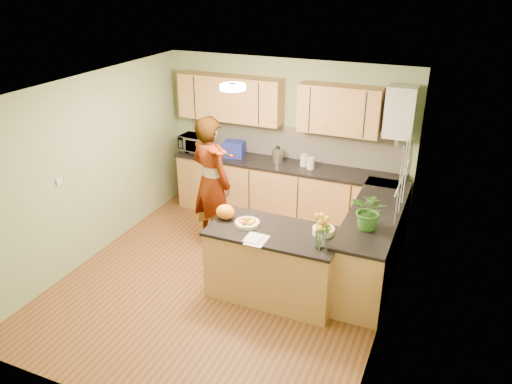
% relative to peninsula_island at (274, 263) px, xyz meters
% --- Properties ---
extents(floor, '(4.50, 4.50, 0.00)m').
position_rel_peninsula_island_xyz_m(floor, '(-0.68, 0.05, -0.45)').
color(floor, brown).
rests_on(floor, ground).
extents(ceiling, '(4.00, 4.50, 0.02)m').
position_rel_peninsula_island_xyz_m(ceiling, '(-0.68, 0.05, 2.05)').
color(ceiling, silver).
rests_on(ceiling, wall_back).
extents(wall_back, '(4.00, 0.02, 2.50)m').
position_rel_peninsula_island_xyz_m(wall_back, '(-0.68, 2.30, 0.80)').
color(wall_back, '#8DA274').
rests_on(wall_back, floor).
extents(wall_front, '(4.00, 0.02, 2.50)m').
position_rel_peninsula_island_xyz_m(wall_front, '(-0.68, -2.20, 0.80)').
color(wall_front, '#8DA274').
rests_on(wall_front, floor).
extents(wall_left, '(0.02, 4.50, 2.50)m').
position_rel_peninsula_island_xyz_m(wall_left, '(-2.68, 0.05, 0.80)').
color(wall_left, '#8DA274').
rests_on(wall_left, floor).
extents(wall_right, '(0.02, 4.50, 2.50)m').
position_rel_peninsula_island_xyz_m(wall_right, '(1.32, 0.05, 0.80)').
color(wall_right, '#8DA274').
rests_on(wall_right, floor).
extents(back_counter, '(3.64, 0.62, 0.94)m').
position_rel_peninsula_island_xyz_m(back_counter, '(-0.58, 2.00, 0.02)').
color(back_counter, '#AF7F46').
rests_on(back_counter, floor).
extents(right_counter, '(0.62, 2.24, 0.94)m').
position_rel_peninsula_island_xyz_m(right_counter, '(1.02, 0.90, 0.02)').
color(right_counter, '#AF7F46').
rests_on(right_counter, floor).
extents(splashback, '(3.60, 0.02, 0.52)m').
position_rel_peninsula_island_xyz_m(splashback, '(-0.58, 2.29, 0.75)').
color(splashback, beige).
rests_on(splashback, back_counter).
extents(upper_cabinets, '(3.20, 0.34, 0.70)m').
position_rel_peninsula_island_xyz_m(upper_cabinets, '(-0.86, 2.13, 1.40)').
color(upper_cabinets, '#AF7F46').
rests_on(upper_cabinets, wall_back).
extents(boiler, '(0.40, 0.30, 0.86)m').
position_rel_peninsula_island_xyz_m(boiler, '(1.02, 2.14, 1.45)').
color(boiler, silver).
rests_on(boiler, wall_back).
extents(window_right, '(0.01, 1.30, 1.05)m').
position_rel_peninsula_island_xyz_m(window_right, '(1.31, 0.65, 1.10)').
color(window_right, silver).
rests_on(window_right, wall_right).
extents(light_switch, '(0.02, 0.09, 0.09)m').
position_rel_peninsula_island_xyz_m(light_switch, '(-2.67, -0.55, 0.85)').
color(light_switch, silver).
rests_on(light_switch, wall_left).
extents(ceiling_lamp, '(0.30, 0.30, 0.07)m').
position_rel_peninsula_island_xyz_m(ceiling_lamp, '(-0.68, 0.35, 2.01)').
color(ceiling_lamp, '#FFEABF').
rests_on(ceiling_lamp, ceiling).
extents(peninsula_island, '(1.57, 0.80, 0.90)m').
position_rel_peninsula_island_xyz_m(peninsula_island, '(0.00, 0.00, 0.00)').
color(peninsula_island, '#AF7F46').
rests_on(peninsula_island, floor).
extents(fruit_dish, '(0.30, 0.30, 0.10)m').
position_rel_peninsula_island_xyz_m(fruit_dish, '(-0.35, -0.00, 0.49)').
color(fruit_dish, beige).
rests_on(fruit_dish, peninsula_island).
extents(orange_bowl, '(0.26, 0.26, 0.15)m').
position_rel_peninsula_island_xyz_m(orange_bowl, '(0.55, 0.15, 0.51)').
color(orange_bowl, beige).
rests_on(orange_bowl, peninsula_island).
extents(flower_vase, '(0.24, 0.24, 0.44)m').
position_rel_peninsula_island_xyz_m(flower_vase, '(0.60, -0.18, 0.74)').
color(flower_vase, silver).
rests_on(flower_vase, peninsula_island).
extents(orange_bag, '(0.27, 0.25, 0.18)m').
position_rel_peninsula_island_xyz_m(orange_bag, '(-0.66, 0.05, 0.54)').
color(orange_bag, orange).
rests_on(orange_bag, peninsula_island).
extents(papers, '(0.22, 0.30, 0.01)m').
position_rel_peninsula_island_xyz_m(papers, '(-0.10, -0.30, 0.45)').
color(papers, silver).
rests_on(papers, peninsula_island).
extents(violinist, '(0.82, 0.69, 1.92)m').
position_rel_peninsula_island_xyz_m(violinist, '(-1.30, 0.87, 0.51)').
color(violinist, tan).
rests_on(violinist, floor).
extents(violin, '(0.63, 0.55, 0.16)m').
position_rel_peninsula_island_xyz_m(violin, '(-1.10, 0.65, 1.09)').
color(violin, '#4F1104').
rests_on(violin, violinist).
extents(microwave, '(0.51, 0.36, 0.27)m').
position_rel_peninsula_island_xyz_m(microwave, '(-2.16, 1.97, 0.62)').
color(microwave, silver).
rests_on(microwave, back_counter).
extents(blue_box, '(0.35, 0.28, 0.26)m').
position_rel_peninsula_island_xyz_m(blue_box, '(-1.47, 1.99, 0.62)').
color(blue_box, navy).
rests_on(blue_box, back_counter).
extents(kettle, '(0.16, 0.16, 0.31)m').
position_rel_peninsula_island_xyz_m(kettle, '(-0.73, 2.03, 0.61)').
color(kettle, silver).
rests_on(kettle, back_counter).
extents(jar_cream, '(0.15, 0.15, 0.18)m').
position_rel_peninsula_island_xyz_m(jar_cream, '(-0.30, 2.04, 0.58)').
color(jar_cream, beige).
rests_on(jar_cream, back_counter).
extents(jar_white, '(0.14, 0.14, 0.19)m').
position_rel_peninsula_island_xyz_m(jar_white, '(-0.17, 1.96, 0.58)').
color(jar_white, silver).
rests_on(jar_white, back_counter).
extents(potted_plant, '(0.49, 0.45, 0.47)m').
position_rel_peninsula_island_xyz_m(potted_plant, '(1.02, 0.40, 0.72)').
color(potted_plant, '#356C24').
rests_on(potted_plant, right_counter).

